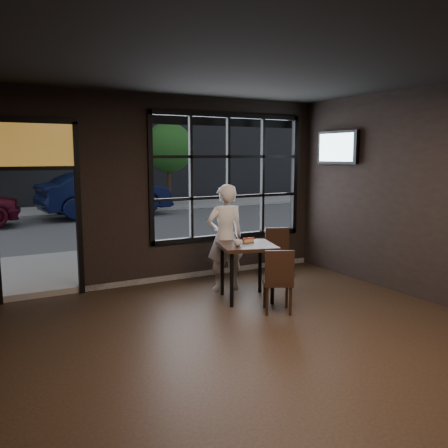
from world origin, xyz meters
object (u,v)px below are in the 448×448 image
cafe_table (247,272)px  chair_near (277,280)px  man (225,237)px  navy_car (106,193)px

cafe_table → chair_near: chair_near is taller
chair_near → man: (-0.10, 1.34, 0.41)m
man → navy_car: bearing=-88.3°
man → cafe_table: bearing=98.5°
cafe_table → chair_near: (0.07, -0.71, 0.03)m
chair_near → man: 1.40m
cafe_table → man: bearing=108.3°
cafe_table → chair_near: 0.71m
man → chair_near: bearing=100.4°
cafe_table → navy_car: size_ratio=0.19×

